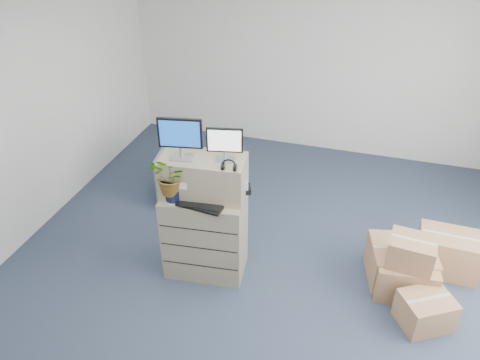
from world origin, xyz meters
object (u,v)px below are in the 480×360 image
at_px(monitor_right, 225,143).
at_px(monitor_left, 180,136).
at_px(filing_cabinet_lower, 205,234).
at_px(water_bottle, 209,183).
at_px(potted_plant, 172,180).
at_px(keyboard, 200,205).
at_px(office_chair, 193,169).

bearing_deg(monitor_right, monitor_left, 178.95).
xyz_separation_m(filing_cabinet_lower, water_bottle, (0.05, 0.07, 0.63)).
distance_m(monitor_left, potted_plant, 0.46).
height_order(filing_cabinet_lower, water_bottle, water_bottle).
height_order(filing_cabinet_lower, monitor_left, monitor_left).
xyz_separation_m(keyboard, office_chair, (-0.72, 1.51, -0.59)).
distance_m(water_bottle, office_chair, 1.63).
bearing_deg(monitor_left, potted_plant, -123.24).
relative_size(filing_cabinet_lower, monitor_left, 2.30).
bearing_deg(keyboard, filing_cabinet_lower, 107.45).
height_order(keyboard, potted_plant, potted_plant).
height_order(water_bottle, potted_plant, potted_plant).
relative_size(filing_cabinet_lower, monitor_right, 2.84).
height_order(monitor_left, potted_plant, monitor_left).
relative_size(monitor_right, potted_plant, 0.66).
relative_size(monitor_left, office_chair, 0.51).
distance_m(water_bottle, potted_plant, 0.40).
distance_m(monitor_left, monitor_right, 0.44).
xyz_separation_m(monitor_left, office_chair, (-0.48, 1.36, -1.25)).
distance_m(keyboard, water_bottle, 0.27).
bearing_deg(keyboard, monitor_left, 152.45).
distance_m(monitor_right, water_bottle, 0.53).
relative_size(filing_cabinet_lower, potted_plant, 1.87).
relative_size(monitor_right, water_bottle, 1.36).
bearing_deg(office_chair, monitor_left, 101.27).
xyz_separation_m(filing_cabinet_lower, keyboard, (0.04, -0.17, 0.52)).
xyz_separation_m(monitor_right, keyboard, (-0.19, -0.24, -0.62)).
distance_m(monitor_right, office_chair, 1.98).
bearing_deg(keyboard, office_chair, 121.14).
bearing_deg(potted_plant, keyboard, -3.14).
height_order(keyboard, water_bottle, water_bottle).
xyz_separation_m(potted_plant, office_chair, (-0.42, 1.50, -0.82)).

